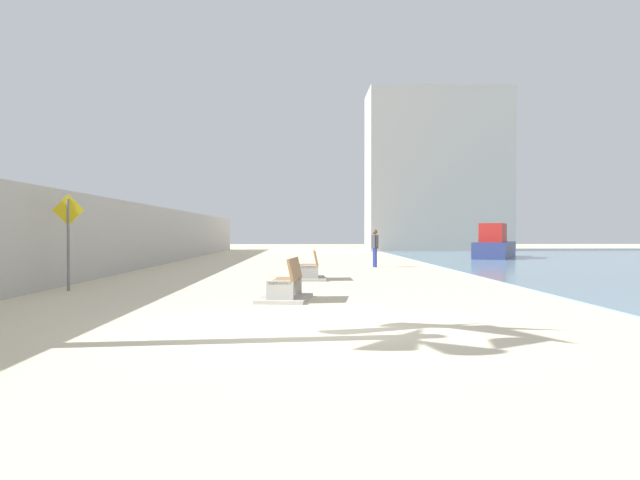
{
  "coord_description": "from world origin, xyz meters",
  "views": [
    {
      "loc": [
        -0.06,
        -10.66,
        1.56
      ],
      "look_at": [
        0.44,
        12.9,
        1.3
      ],
      "focal_mm": 36.78,
      "sensor_mm": 36.0,
      "label": 1
    }
  ],
  "objects_px": {
    "bench_far": "(309,272)",
    "boat_mid_bay": "(494,245)",
    "bench_near": "(286,290)",
    "pedestrian_sign": "(68,231)",
    "person_walking": "(375,245)"
  },
  "relations": [
    {
      "from": "bench_far",
      "to": "boat_mid_bay",
      "type": "bearing_deg",
      "value": 57.26
    },
    {
      "from": "bench_far",
      "to": "person_walking",
      "type": "relative_size",
      "value": 1.23
    },
    {
      "from": "boat_mid_bay",
      "to": "pedestrian_sign",
      "type": "distance_m",
      "value": 28.11
    },
    {
      "from": "person_walking",
      "to": "boat_mid_bay",
      "type": "relative_size",
      "value": 0.24
    },
    {
      "from": "bench_near",
      "to": "bench_far",
      "type": "distance_m",
      "value": 6.69
    },
    {
      "from": "bench_far",
      "to": "person_walking",
      "type": "height_order",
      "value": "person_walking"
    },
    {
      "from": "bench_far",
      "to": "bench_near",
      "type": "bearing_deg",
      "value": -94.95
    },
    {
      "from": "pedestrian_sign",
      "to": "bench_near",
      "type": "bearing_deg",
      "value": -22.84
    },
    {
      "from": "person_walking",
      "to": "boat_mid_bay",
      "type": "xyz_separation_m",
      "value": [
        8.31,
        9.92,
        -0.21
      ]
    },
    {
      "from": "bench_near",
      "to": "boat_mid_bay",
      "type": "height_order",
      "value": "boat_mid_bay"
    },
    {
      "from": "person_walking",
      "to": "pedestrian_sign",
      "type": "bearing_deg",
      "value": -128.66
    },
    {
      "from": "bench_near",
      "to": "pedestrian_sign",
      "type": "height_order",
      "value": "pedestrian_sign"
    },
    {
      "from": "boat_mid_bay",
      "to": "bench_far",
      "type": "bearing_deg",
      "value": -122.74
    },
    {
      "from": "person_walking",
      "to": "pedestrian_sign",
      "type": "xyz_separation_m",
      "value": [
        -9.47,
        -11.84,
        0.61
      ]
    },
    {
      "from": "boat_mid_bay",
      "to": "bench_near",
      "type": "bearing_deg",
      "value": -116.1
    }
  ]
}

